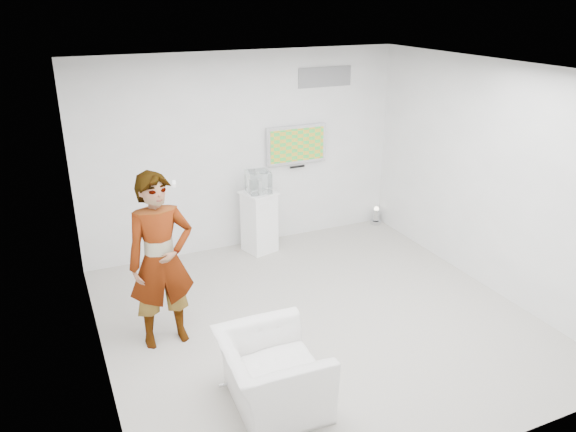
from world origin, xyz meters
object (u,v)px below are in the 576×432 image
object	(u,v)px
person	(161,261)
armchair	(272,373)
tv	(296,144)
floor_uplight	(376,216)
pedestal	(259,222)

from	to	relation	value
person	armchair	world-z (taller)	person
tv	person	bearing A→B (deg)	-140.95
person	floor_uplight	xyz separation A→B (m)	(4.12, 2.03, -0.86)
pedestal	floor_uplight	bearing A→B (deg)	4.55
person	pedestal	size ratio (longest dim) A/B	2.11
tv	person	world-z (taller)	person
pedestal	armchair	bearing A→B (deg)	-109.66
person	armchair	size ratio (longest dim) A/B	1.90
pedestal	person	bearing A→B (deg)	-135.43
floor_uplight	pedestal	bearing A→B (deg)	-175.45
armchair	pedestal	size ratio (longest dim) A/B	1.11
person	pedestal	distance (m)	2.68
person	pedestal	xyz separation A→B (m)	(1.87, 1.85, -0.53)
tv	person	distance (m)	3.43
pedestal	floor_uplight	world-z (taller)	pedestal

